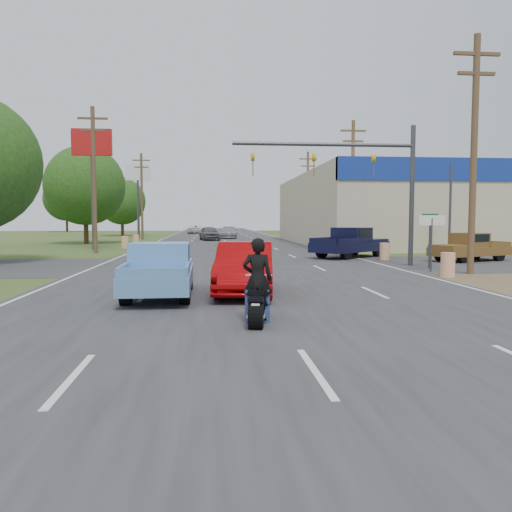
{
  "coord_description": "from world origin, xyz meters",
  "views": [
    {
      "loc": [
        -1.57,
        -7.31,
        2.33
      ],
      "look_at": [
        -0.29,
        6.71,
        1.3
      ],
      "focal_mm": 35.0,
      "sensor_mm": 36.0,
      "label": 1
    }
  ],
  "objects": [
    {
      "name": "ground",
      "position": [
        0.0,
        0.0,
        0.0
      ],
      "size": [
        200.0,
        200.0,
        0.0
      ],
      "primitive_type": "plane",
      "color": "#2F4B1E",
      "rests_on": "ground"
    },
    {
      "name": "main_road",
      "position": [
        0.0,
        40.0,
        0.01
      ],
      "size": [
        15.0,
        180.0,
        0.02
      ],
      "primitive_type": "cube",
      "color": "#2D2D30",
      "rests_on": "ground"
    },
    {
      "name": "cross_road",
      "position": [
        0.0,
        18.0,
        0.01
      ],
      "size": [
        120.0,
        10.0,
        0.02
      ],
      "primitive_type": "cube",
      "color": "#2D2D30",
      "rests_on": "ground"
    },
    {
      "name": "utility_pole_1",
      "position": [
        9.5,
        13.0,
        5.32
      ],
      "size": [
        2.0,
        0.28,
        10.0
      ],
      "color": "#4C3823",
      "rests_on": "ground"
    },
    {
      "name": "utility_pole_2",
      "position": [
        9.5,
        31.0,
        5.32
      ],
      "size": [
        2.0,
        0.28,
        10.0
      ],
      "color": "#4C3823",
      "rests_on": "ground"
    },
    {
      "name": "utility_pole_3",
      "position": [
        9.5,
        49.0,
        5.32
      ],
      "size": [
        2.0,
        0.28,
        10.0
      ],
      "color": "#4C3823",
      "rests_on": "ground"
    },
    {
      "name": "utility_pole_5",
      "position": [
        -9.5,
        28.0,
        5.32
      ],
      "size": [
        2.0,
        0.28,
        10.0
      ],
      "color": "#4C3823",
      "rests_on": "ground"
    },
    {
      "name": "utility_pole_6",
      "position": [
        -9.5,
        52.0,
        5.32
      ],
      "size": [
        2.0,
        0.28,
        10.0
      ],
      "color": "#4C3823",
      "rests_on": "ground"
    },
    {
      "name": "tree_1",
      "position": [
        -13.5,
        42.0,
        5.57
      ],
      "size": [
        7.56,
        7.56,
        9.36
      ],
      "color": "#422D19",
      "rests_on": "ground"
    },
    {
      "name": "tree_2",
      "position": [
        -14.2,
        66.0,
        4.95
      ],
      "size": [
        6.72,
        6.72,
        8.32
      ],
      "color": "#422D19",
      "rests_on": "ground"
    },
    {
      "name": "tree_5",
      "position": [
        30.0,
        95.0,
        5.88
      ],
      "size": [
        7.98,
        7.98,
        9.88
      ],
      "color": "#422D19",
      "rests_on": "ground"
    },
    {
      "name": "tree_6",
      "position": [
        -30.0,
        95.0,
        6.51
      ],
      "size": [
        8.82,
        8.82,
        10.92
      ],
      "color": "#422D19",
      "rests_on": "ground"
    },
    {
      "name": "barrel_0",
      "position": [
        8.0,
        12.0,
        0.5
      ],
      "size": [
        0.56,
        0.56,
        1.0
      ],
      "primitive_type": "cylinder",
      "color": "orange",
      "rests_on": "ground"
    },
    {
      "name": "barrel_1",
      "position": [
        8.4,
        20.5,
        0.5
      ],
      "size": [
        0.56,
        0.56,
        1.0
      ],
      "primitive_type": "cylinder",
      "color": "orange",
      "rests_on": "ground"
    },
    {
      "name": "barrel_2",
      "position": [
        -8.5,
        34.0,
        0.5
      ],
      "size": [
        0.56,
        0.56,
        1.0
      ],
      "primitive_type": "cylinder",
      "color": "orange",
      "rests_on": "ground"
    },
    {
      "name": "barrel_3",
      "position": [
        -8.2,
        38.0,
        0.5
      ],
      "size": [
        0.56,
        0.56,
        1.0
      ],
      "primitive_type": "cylinder",
      "color": "orange",
      "rests_on": "ground"
    },
    {
      "name": "pole_sign_left_near",
      "position": [
        -10.5,
        32.0,
        7.17
      ],
      "size": [
        3.0,
        0.35,
        9.2
      ],
      "color": "#3F3F44",
      "rests_on": "ground"
    },
    {
      "name": "pole_sign_left_far",
      "position": [
        -10.5,
        56.0,
        7.17
      ],
      "size": [
        3.0,
        0.35,
        9.2
      ],
      "color": "#3F3F44",
      "rests_on": "ground"
    },
    {
      "name": "lane_sign",
      "position": [
        8.2,
        14.0,
        1.9
      ],
      "size": [
        1.2,
        0.08,
        2.52
      ],
      "color": "#3F3F44",
      "rests_on": "ground"
    },
    {
      "name": "street_name_sign",
      "position": [
        8.8,
        15.5,
        1.61
      ],
      "size": [
        0.8,
        0.08,
        2.61
      ],
      "color": "#3F3F44",
      "rests_on": "ground"
    },
    {
      "name": "signal_mast",
      "position": [
        5.82,
        17.0,
        4.8
      ],
      "size": [
        9.12,
        0.4,
        7.0
      ],
      "color": "#3F3F44",
      "rests_on": "ground"
    },
    {
      "name": "red_convertible",
      "position": [
        -0.5,
        8.27,
        0.8
      ],
      "size": [
        2.19,
        5.0,
        1.6
      ],
      "primitive_type": "imported",
      "rotation": [
        0.0,
        0.0,
        -0.1
      ],
      "color": "#9E0708",
      "rests_on": "ground"
    },
    {
      "name": "motorcycle",
      "position": [
        -0.54,
        3.62,
        0.46
      ],
      "size": [
        0.7,
        2.04,
        1.04
      ],
      "rotation": [
        0.0,
        0.0,
        -0.15
      ],
      "color": "black",
      "rests_on": "ground"
    },
    {
      "name": "rider",
      "position": [
        -0.54,
        3.67,
        0.91
      ],
      "size": [
        0.72,
        0.53,
        1.83
      ],
      "primitive_type": "imported",
      "rotation": [
        0.0,
        0.0,
        2.99
      ],
      "color": "black",
      "rests_on": "ground"
    },
    {
      "name": "blue_pickup",
      "position": [
        -3.1,
        7.96,
        0.82
      ],
      "size": [
        1.95,
        4.94,
        1.63
      ],
      "rotation": [
        0.0,
        0.0,
        0.01
      ],
      "color": "black",
      "rests_on": "ground"
    },
    {
      "name": "navy_pickup",
      "position": [
        7.1,
        22.73,
        0.93
      ],
      "size": [
        5.67,
        5.17,
        1.85
      ],
      "rotation": [
        0.0,
        0.0,
        -0.89
      ],
      "color": "black",
      "rests_on": "ground"
    },
    {
      "name": "brown_pickup",
      "position": [
        12.8,
        19.3,
        0.8
      ],
      "size": [
        5.13,
        3.53,
        1.59
      ],
      "rotation": [
        0.0,
        0.0,
        1.96
      ],
      "color": "black",
      "rests_on": "ground"
    },
    {
      "name": "distant_car_grey",
      "position": [
        -1.69,
        49.11,
        0.8
      ],
      "size": [
        2.6,
        4.92,
        1.59
      ],
      "primitive_type": "imported",
      "rotation": [
        0.0,
        0.0,
        0.16
      ],
      "color": "#545358",
      "rests_on": "ground"
    },
    {
      "name": "distant_car_silver",
      "position": [
        0.68,
        54.85,
        0.74
      ],
      "size": [
        2.5,
        5.25,
        1.48
      ],
      "primitive_type": "imported",
      "rotation": [
        0.0,
        0.0,
        -0.09
      ],
      "color": "#9C9CA0",
      "rests_on": "ground"
    },
    {
      "name": "distant_car_white",
      "position": [
        -3.91,
        76.08,
        0.72
      ],
      "size": [
        2.91,
        5.42,
        1.45
      ],
      "primitive_type": "imported",
      "rotation": [
        0.0,
        0.0,
        3.04
      ],
      "color": "silver",
      "rests_on": "ground"
    }
  ]
}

